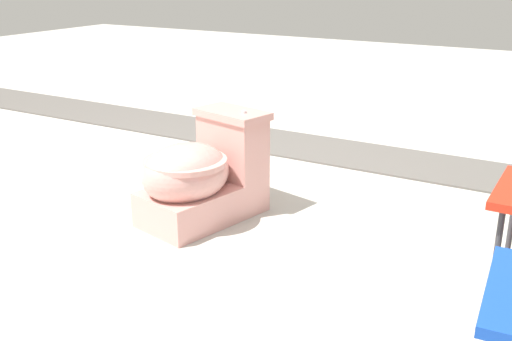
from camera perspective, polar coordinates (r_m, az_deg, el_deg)
ground_plane at (r=3.11m, az=-9.43°, el=-3.60°), size 14.00×14.00×0.00m
gravel_strip at (r=3.97m, az=8.64°, el=1.64°), size 0.56×8.00×0.01m
toilet at (r=2.88m, az=-5.23°, el=-0.53°), size 0.70×0.51×0.52m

